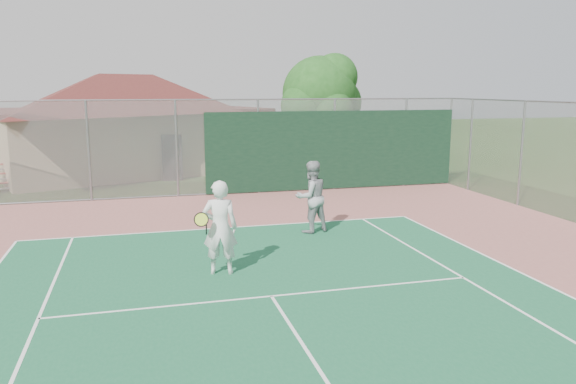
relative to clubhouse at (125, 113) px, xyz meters
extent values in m
cylinder|color=gray|center=(-1.15, -7.42, -0.97)|extent=(0.08, 0.08, 3.50)
cylinder|color=gray|center=(1.85, -7.42, -0.97)|extent=(0.08, 0.08, 3.50)
cylinder|color=gray|center=(4.85, -7.42, -0.97)|extent=(0.08, 0.08, 3.50)
cylinder|color=gray|center=(7.85, -7.42, -0.97)|extent=(0.08, 0.08, 3.50)
cylinder|color=gray|center=(10.85, -7.42, -0.97)|extent=(0.08, 0.08, 3.50)
cylinder|color=gray|center=(12.85, -7.42, -0.97)|extent=(0.08, 0.08, 3.50)
cylinder|color=gray|center=(2.85, -7.42, 0.78)|extent=(20.00, 0.05, 0.05)
cylinder|color=gray|center=(2.85, -7.42, -2.67)|extent=(20.00, 0.05, 0.05)
cube|color=#999EA0|center=(2.85, -7.42, -0.97)|extent=(20.00, 0.02, 3.50)
cube|color=black|center=(7.85, -7.47, -1.17)|extent=(10.00, 0.04, 3.00)
cylinder|color=gray|center=(12.85, -8.92, -0.97)|extent=(0.08, 0.08, 3.50)
cylinder|color=gray|center=(12.85, -11.92, -0.97)|extent=(0.08, 0.08, 3.50)
cube|color=#999EA0|center=(12.85, -11.92, -0.97)|extent=(0.02, 9.00, 3.50)
cube|color=tan|center=(0.00, 0.00, -1.31)|extent=(13.15, 10.85, 2.82)
cube|color=maroon|center=(0.00, 0.00, 0.15)|extent=(13.75, 11.45, 0.17)
pyramid|color=maroon|center=(0.00, 0.00, 1.79)|extent=(14.47, 11.93, 1.69)
cube|color=black|center=(1.88, -3.80, -1.74)|extent=(0.85, 0.06, 1.98)
cube|color=#B2B5BA|center=(-3.94, -4.35, -2.24)|extent=(0.71, 1.48, 0.98)
cylinder|color=#392514|center=(8.32, -4.09, -1.30)|extent=(0.37, 0.37, 2.85)
sphere|color=#1B4A17|center=(8.32, -4.09, 0.94)|extent=(3.26, 3.26, 3.26)
sphere|color=#1B4A17|center=(9.24, -3.78, 0.54)|extent=(2.24, 2.24, 2.24)
sphere|color=#1B4A17|center=(7.51, -4.50, 0.44)|extent=(2.04, 2.04, 2.04)
sphere|color=#1B4A17|center=(8.53, -5.01, 0.33)|extent=(1.83, 1.83, 1.83)
sphere|color=#1B4A17|center=(8.02, -3.27, 0.74)|extent=(2.04, 2.04, 2.04)
sphere|color=#1B4A17|center=(8.94, -4.29, 1.66)|extent=(2.04, 2.04, 2.04)
imported|color=silver|center=(2.12, -16.43, -1.72)|extent=(0.82, 0.62, 2.02)
imported|color=#95979A|center=(5.01, -13.59, -1.74)|extent=(1.12, 0.97, 1.97)
camera|label=1|loc=(0.56, -27.88, 1.20)|focal=35.00mm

